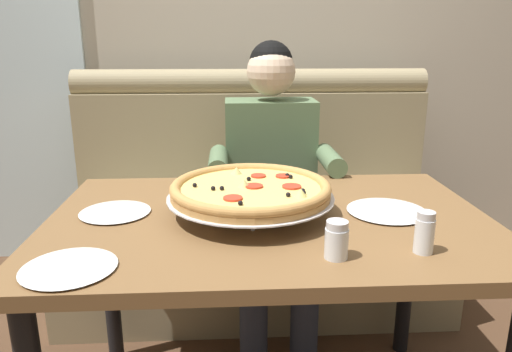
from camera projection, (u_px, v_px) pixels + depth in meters
name	position (u px, v px, depth m)	size (l,w,h in m)	color
back_wall_with_window	(249.00, 17.00, 2.69)	(6.00, 0.12, 2.80)	#BCB29E
booth_bench	(254.00, 219.00, 2.42)	(1.83, 0.78, 1.13)	#998966
dining_table	(269.00, 243.00, 1.48)	(1.34, 0.88, 0.76)	brown
diner_main	(272.00, 174.00, 2.08)	(0.54, 0.64, 1.27)	#2D3342
pizza	(251.00, 190.00, 1.45)	(0.51, 0.51, 0.11)	silver
shaker_oregano	(336.00, 242.00, 1.17)	(0.06, 0.06, 0.10)	white
shaker_pepper_flakes	(424.00, 235.00, 1.19)	(0.05, 0.05, 0.11)	white
plate_near_left	(69.00, 266.00, 1.11)	(0.22, 0.22, 0.02)	white
plate_near_right	(115.00, 210.00, 1.47)	(0.22, 0.22, 0.02)	white
plate_far_side	(387.00, 209.00, 1.48)	(0.25, 0.25, 0.02)	white
patio_chair	(59.00, 150.00, 3.36)	(0.43, 0.43, 0.86)	black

